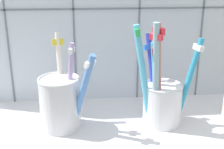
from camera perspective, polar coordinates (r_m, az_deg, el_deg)
The scene contains 3 objects.
counter_slab at distance 56.49cm, azimuth -0.06°, elevation -9.79°, with size 64.00×22.00×2.00cm, color silver.
toothbrush_cup_left at distance 53.24cm, azimuth -9.39°, elevation -4.81°, with size 9.93×8.99×15.99cm.
toothbrush_cup_right at distance 54.49cm, azimuth 9.10°, elevation -4.11°, with size 12.25×8.12×18.56cm.
Camera 1 is at (-4.29, -49.06, 28.68)cm, focal length 49.56 mm.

